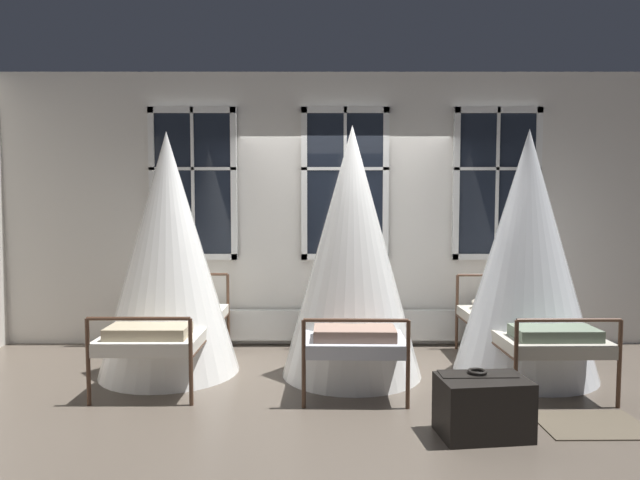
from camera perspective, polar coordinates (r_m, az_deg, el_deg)
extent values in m
plane|color=brown|center=(5.69, 3.05, -13.60)|extent=(20.32, 20.32, 0.00)
cube|color=silver|center=(6.58, 2.56, 3.16)|extent=(8.27, 0.10, 3.25)
cube|color=black|center=(6.64, -13.15, 5.72)|extent=(1.03, 0.02, 1.80)
cube|color=silver|center=(6.67, -13.04, -1.71)|extent=(1.03, 0.06, 0.07)
cube|color=silver|center=(6.73, -13.26, 13.09)|extent=(1.03, 0.06, 0.07)
cube|color=silver|center=(6.77, -17.14, 5.62)|extent=(0.07, 0.06, 1.80)
cube|color=silver|center=(6.55, -9.02, 5.80)|extent=(0.07, 0.06, 1.80)
cube|color=silver|center=(6.64, -13.15, 5.72)|extent=(0.04, 0.06, 1.80)
cube|color=silver|center=(6.65, -13.17, 7.27)|extent=(1.03, 0.06, 0.04)
cube|color=black|center=(6.48, 2.61, 5.87)|extent=(1.03, 0.02, 1.80)
cube|color=silver|center=(6.50, 2.59, -1.75)|extent=(1.03, 0.06, 0.07)
cube|color=silver|center=(6.56, 2.64, 13.42)|extent=(1.03, 0.06, 0.07)
cube|color=silver|center=(6.47, -1.67, 5.87)|extent=(0.07, 0.06, 1.80)
cube|color=silver|center=(6.52, 6.87, 5.83)|extent=(0.07, 0.06, 1.80)
cube|color=silver|center=(6.48, 2.61, 5.87)|extent=(0.04, 0.06, 1.80)
cube|color=silver|center=(6.48, 2.62, 7.46)|extent=(1.03, 0.06, 0.04)
cube|color=black|center=(6.80, 18.00, 5.59)|extent=(1.03, 0.02, 1.80)
cube|color=silver|center=(6.82, 17.85, -1.67)|extent=(1.03, 0.06, 0.07)
cube|color=silver|center=(6.88, 18.15, 12.79)|extent=(1.03, 0.06, 0.07)
cube|color=silver|center=(6.67, 14.04, 5.70)|extent=(0.07, 0.06, 1.80)
cube|color=silver|center=(6.96, 21.79, 5.46)|extent=(0.07, 0.06, 1.80)
cube|color=silver|center=(6.80, 18.00, 5.59)|extent=(0.04, 0.06, 1.80)
cube|color=silver|center=(6.81, 18.03, 7.10)|extent=(1.03, 0.06, 0.04)
cube|color=silver|center=(6.61, 2.58, -8.86)|extent=(4.19, 0.10, 0.36)
cylinder|color=#4C3323|center=(6.77, -16.91, -7.12)|extent=(0.04, 0.04, 0.87)
cylinder|color=#4C3323|center=(6.58, -9.61, -7.33)|extent=(0.04, 0.04, 0.87)
cylinder|color=#4C3323|center=(5.09, -23.12, -11.67)|extent=(0.04, 0.04, 0.74)
cylinder|color=#4C3323|center=(4.82, -13.38, -12.33)|extent=(0.04, 0.04, 0.74)
cylinder|color=#4C3323|center=(5.92, -19.55, -9.05)|extent=(0.03, 1.86, 0.03)
cylinder|color=#4C3323|center=(5.69, -11.19, -9.42)|extent=(0.03, 1.86, 0.03)
cylinder|color=#4C3323|center=(6.59, -13.37, -3.51)|extent=(0.87, 0.03, 0.03)
cylinder|color=#4C3323|center=(4.85, -18.48, -7.81)|extent=(0.87, 0.03, 0.03)
cube|color=silver|center=(5.77, -15.47, -8.70)|extent=(0.89, 1.88, 0.12)
ellipsoid|color=silver|center=(6.40, -13.83, -6.27)|extent=(0.66, 0.40, 0.14)
cube|color=tan|center=(5.12, -17.51, -9.10)|extent=(0.71, 0.36, 0.10)
cone|color=white|center=(5.66, -15.60, -1.31)|extent=(1.39, 1.39, 2.42)
cylinder|color=#4C3323|center=(6.43, -0.90, -7.53)|extent=(0.04, 0.04, 0.87)
cylinder|color=#4C3323|center=(6.46, 6.87, -7.51)|extent=(0.04, 0.04, 0.87)
cylinder|color=#4C3323|center=(4.64, -1.74, -12.86)|extent=(0.04, 0.04, 0.74)
cylinder|color=#4C3323|center=(4.68, 9.18, -12.76)|extent=(0.04, 0.04, 0.74)
cylinder|color=#4C3323|center=(5.53, -1.25, -9.73)|extent=(0.07, 1.86, 0.03)
cylinder|color=#4C3323|center=(5.56, 7.83, -9.69)|extent=(0.07, 1.86, 0.03)
cylinder|color=#4C3323|center=(6.36, 3.01, -3.69)|extent=(0.87, 0.05, 0.03)
cylinder|color=#4C3323|center=(4.55, 3.77, -8.38)|extent=(0.87, 0.05, 0.03)
cube|color=silver|center=(5.51, 3.31, -9.16)|extent=(0.92, 1.90, 0.12)
ellipsoid|color=#B7B2A3|center=(6.16, 3.07, -6.56)|extent=(0.67, 0.41, 0.14)
cube|color=gray|center=(4.84, 3.62, -9.70)|extent=(0.72, 0.37, 0.10)
cone|color=white|center=(5.39, 3.34, -1.16)|extent=(1.39, 1.39, 2.47)
cylinder|color=#4C3323|center=(6.62, 14.12, -7.32)|extent=(0.04, 0.04, 0.87)
cylinder|color=#4C3323|center=(6.89, 21.15, -7.03)|extent=(0.04, 0.04, 0.87)
cylinder|color=#4C3323|center=(4.91, 19.79, -12.15)|extent=(0.04, 0.04, 0.74)
cylinder|color=#4C3323|center=(5.27, 28.82, -11.31)|extent=(0.04, 0.04, 0.74)
cylinder|color=#4C3323|center=(5.75, 16.51, -9.36)|extent=(0.05, 1.86, 0.03)
cylinder|color=#4C3323|center=(6.06, 24.45, -8.87)|extent=(0.05, 1.86, 0.03)
cylinder|color=#4C3323|center=(6.67, 17.79, -3.51)|extent=(0.87, 0.04, 0.03)
cylinder|color=#4C3323|center=(4.99, 24.59, -7.64)|extent=(0.87, 0.04, 0.03)
cube|color=#B7B2A3|center=(5.88, 20.60, -8.58)|extent=(0.91, 1.89, 0.12)
ellipsoid|color=beige|center=(6.49, 18.41, -6.23)|extent=(0.67, 0.41, 0.14)
cube|color=slate|center=(5.25, 23.31, -8.92)|extent=(0.71, 0.37, 0.10)
cone|color=white|center=(5.77, 20.78, -1.25)|extent=(1.39, 1.39, 2.44)
cube|color=brown|center=(4.89, 26.52, -16.89)|extent=(0.81, 0.57, 0.01)
cube|color=black|center=(4.41, 16.06, -16.00)|extent=(0.56, 0.21, 0.44)
cube|color=tan|center=(4.50, 15.64, -15.56)|extent=(0.50, 0.02, 0.03)
torus|color=black|center=(4.33, 16.12, -13.07)|extent=(0.15, 0.15, 0.02)
cube|color=black|center=(4.34, 16.66, -16.38)|extent=(0.68, 0.47, 0.43)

